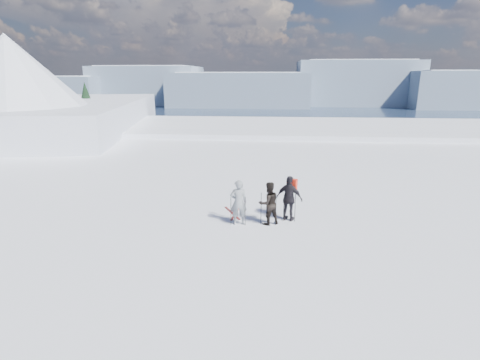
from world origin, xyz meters
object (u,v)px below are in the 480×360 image
object	(u,v)px
skier_grey	(238,202)
skis_loose	(234,213)
skier_dark	(269,203)
skier_pack	(289,199)

from	to	relation	value
skier_grey	skis_loose	bearing A→B (deg)	-84.02
skier_dark	skis_loose	xyz separation A→B (m)	(-1.51, 1.06, -0.87)
skier_pack	skis_loose	world-z (taller)	skier_pack
skier_pack	skier_dark	bearing A→B (deg)	52.05
skier_dark	skier_pack	size ratio (longest dim) A/B	0.93
skier_dark	skier_pack	xyz separation A→B (m)	(0.84, 0.48, 0.07)
skier_dark	skier_pack	world-z (taller)	skier_pack
skier_pack	skis_loose	distance (m)	2.60
skier_grey	skier_pack	size ratio (longest dim) A/B	0.98
skier_grey	skier_dark	distance (m)	1.21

